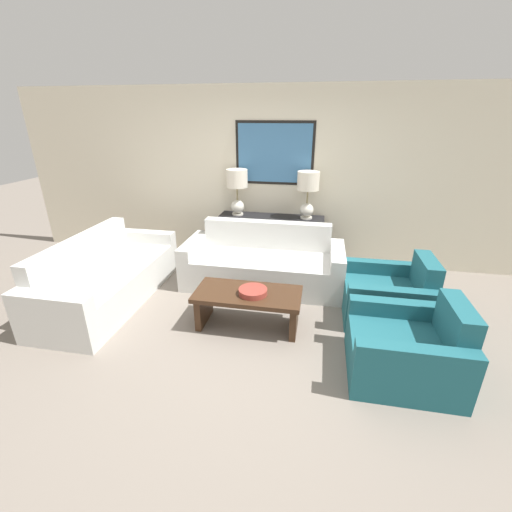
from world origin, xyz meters
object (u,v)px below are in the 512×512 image
at_px(table_lamp_left, 237,186).
at_px(table_lamp_right, 308,189).
at_px(couch_by_side, 108,279).
at_px(console_table, 271,240).
at_px(armchair_near_camera, 407,350).
at_px(decorative_bowl, 253,291).
at_px(armchair_near_back_wall, 389,297).
at_px(couch_by_back_wall, 263,265).
at_px(coffee_table, 248,301).

relative_size(table_lamp_left, table_lamp_right, 1.00).
height_order(table_lamp_left, couch_by_side, table_lamp_left).
xyz_separation_m(table_lamp_left, table_lamp_right, (1.06, 0.00, 0.00)).
height_order(console_table, couch_by_side, couch_by_side).
distance_m(table_lamp_left, armchair_near_camera, 3.27).
xyz_separation_m(table_lamp_left, couch_by_side, (-1.36, -1.52, -0.95)).
relative_size(decorative_bowl, armchair_near_camera, 0.33).
distance_m(decorative_bowl, armchair_near_camera, 1.60).
bearing_deg(armchair_near_back_wall, console_table, 140.81).
bearing_deg(armchair_near_back_wall, table_lamp_left, 148.55).
bearing_deg(table_lamp_left, couch_by_side, -131.90).
bearing_deg(couch_by_back_wall, table_lamp_left, 126.80).
relative_size(couch_by_side, armchair_near_back_wall, 2.29).
bearing_deg(coffee_table, table_lamp_right, 73.79).
relative_size(coffee_table, armchair_near_back_wall, 1.24).
bearing_deg(couch_by_back_wall, decorative_bowl, -86.22).
bearing_deg(table_lamp_right, couch_by_side, -147.94).
bearing_deg(armchair_near_camera, armchair_near_back_wall, 90.00).
height_order(couch_by_side, coffee_table, couch_by_side).
relative_size(table_lamp_left, coffee_table, 0.59).
bearing_deg(table_lamp_left, couch_by_back_wall, -53.20).
height_order(console_table, decorative_bowl, console_table).
distance_m(coffee_table, armchair_near_camera, 1.66).
height_order(couch_by_back_wall, armchair_near_camera, couch_by_back_wall).
bearing_deg(console_table, couch_by_back_wall, -90.00).
distance_m(console_table, table_lamp_left, 1.00).
relative_size(console_table, table_lamp_right, 2.31).
relative_size(console_table, couch_by_back_wall, 0.74).
bearing_deg(couch_by_side, table_lamp_left, 48.10).
distance_m(table_lamp_right, armchair_near_camera, 2.71).
bearing_deg(decorative_bowl, table_lamp_left, 108.35).
distance_m(console_table, decorative_bowl, 1.83).
height_order(console_table, armchair_near_camera, console_table).
bearing_deg(table_lamp_right, armchair_near_camera, -65.09).
distance_m(decorative_bowl, armchair_near_back_wall, 1.62).
distance_m(couch_by_back_wall, coffee_table, 1.08).
relative_size(table_lamp_left, couch_by_side, 0.32).
relative_size(console_table, coffee_table, 1.37).
bearing_deg(decorative_bowl, armchair_near_camera, -16.98).
xyz_separation_m(couch_by_side, armchair_near_camera, (3.49, -0.77, -0.02)).
height_order(console_table, coffee_table, console_table).
bearing_deg(armchair_near_camera, coffee_table, 162.68).
relative_size(coffee_table, armchair_near_camera, 1.24).
distance_m(table_lamp_left, coffee_table, 2.09).
relative_size(table_lamp_left, armchair_near_camera, 0.73).
height_order(table_lamp_right, armchair_near_camera, table_lamp_right).
xyz_separation_m(couch_by_side, armchair_near_back_wall, (3.49, 0.22, -0.02)).
bearing_deg(armchair_near_back_wall, couch_by_side, -176.40).
height_order(couch_by_side, armchair_near_back_wall, couch_by_side).
distance_m(coffee_table, armchair_near_back_wall, 1.66).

